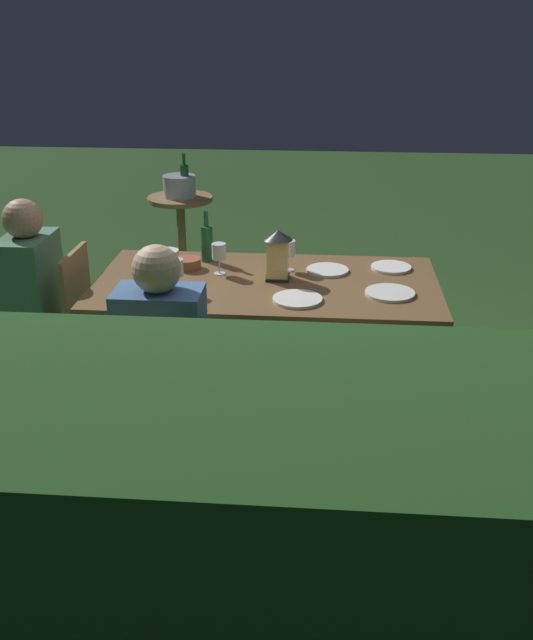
{
  "coord_description": "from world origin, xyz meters",
  "views": [
    {
      "loc": [
        -0.3,
        3.59,
        2.05
      ],
      "look_at": [
        0.0,
        0.0,
        0.52
      ],
      "focal_mm": 41.09,
      "sensor_mm": 36.0,
      "label": 1
    }
  ],
  "objects_px": {
    "plate_c": "(391,267)",
    "wine_glass_b": "(176,269)",
    "wine_glass_c": "(219,253)",
    "plate_a": "(328,270)",
    "dining_table": "(266,291)",
    "wine_glass_a": "(288,250)",
    "chair_head_far": "(59,318)",
    "person_in_blue": "(165,350)",
    "green_bottle_on_table": "(207,242)",
    "side_table": "(181,224)",
    "lantern_centerpiece": "(278,252)",
    "plate_b": "(297,299)",
    "ice_bucket": "(180,185)",
    "chair_side_right_a": "(344,409)",
    "chair_side_right_b": "(157,401)",
    "person_in_green": "(21,291)",
    "plate_d": "(390,293)",
    "bowl_bread": "(167,254)",
    "bowl_olives": "(188,263)"
  },
  "relations": [
    {
      "from": "plate_d",
      "to": "bowl_bread",
      "type": "relative_size",
      "value": 1.85
    },
    {
      "from": "plate_b",
      "to": "chair_head_far",
      "type": "bearing_deg",
      "value": -11.3
    },
    {
      "from": "lantern_centerpiece",
      "to": "plate_d",
      "type": "relative_size",
      "value": 1.07
    },
    {
      "from": "wine_glass_a",
      "to": "chair_head_far",
      "type": "bearing_deg",
      "value": 8.35
    },
    {
      "from": "green_bottle_on_table",
      "to": "plate_c",
      "type": "relative_size",
      "value": 1.32
    },
    {
      "from": "plate_c",
      "to": "wine_glass_b",
      "type": "bearing_deg",
      "value": 21.87
    },
    {
      "from": "person_in_green",
      "to": "side_table",
      "type": "distance_m",
      "value": 2.15
    },
    {
      "from": "chair_side_right_a",
      "to": "wine_glass_a",
      "type": "bearing_deg",
      "value": -73.94
    },
    {
      "from": "chair_side_right_a",
      "to": "chair_head_far",
      "type": "bearing_deg",
      "value": -29.07
    },
    {
      "from": "chair_side_right_a",
      "to": "lantern_centerpiece",
      "type": "relative_size",
      "value": 3.28
    },
    {
      "from": "lantern_centerpiece",
      "to": "plate_b",
      "type": "bearing_deg",
      "value": 111.21
    },
    {
      "from": "dining_table",
      "to": "green_bottle_on_table",
      "type": "distance_m",
      "value": 0.5
    },
    {
      "from": "plate_b",
      "to": "ice_bucket",
      "type": "height_order",
      "value": "ice_bucket"
    },
    {
      "from": "green_bottle_on_table",
      "to": "lantern_centerpiece",
      "type": "bearing_deg",
      "value": 147.33
    },
    {
      "from": "chair_side_right_b",
      "to": "person_in_green",
      "type": "xyz_separation_m",
      "value": [
        0.94,
        -0.86,
        0.15
      ]
    },
    {
      "from": "wine_glass_b",
      "to": "plate_a",
      "type": "xyz_separation_m",
      "value": [
        -0.76,
        -0.37,
        -0.11
      ]
    },
    {
      "from": "green_bottle_on_table",
      "to": "wine_glass_a",
      "type": "bearing_deg",
      "value": 164.8
    },
    {
      "from": "person_in_blue",
      "to": "chair_side_right_a",
      "type": "relative_size",
      "value": 1.32
    },
    {
      "from": "plate_d",
      "to": "wine_glass_b",
      "type": "bearing_deg",
      "value": 2.42
    },
    {
      "from": "green_bottle_on_table",
      "to": "bowl_bread",
      "type": "height_order",
      "value": "green_bottle_on_table"
    },
    {
      "from": "person_in_blue",
      "to": "bowl_bread",
      "type": "xyz_separation_m",
      "value": [
        0.2,
        -1.0,
        0.13
      ]
    },
    {
      "from": "chair_head_far",
      "to": "side_table",
      "type": "height_order",
      "value": "chair_head_far"
    },
    {
      "from": "green_bottle_on_table",
      "to": "plate_b",
      "type": "height_order",
      "value": "green_bottle_on_table"
    },
    {
      "from": "dining_table",
      "to": "ice_bucket",
      "type": "relative_size",
      "value": 5.22
    },
    {
      "from": "dining_table",
      "to": "wine_glass_b",
      "type": "height_order",
      "value": "wine_glass_b"
    },
    {
      "from": "chair_head_far",
      "to": "wine_glass_b",
      "type": "bearing_deg",
      "value": 165.32
    },
    {
      "from": "chair_side_right_a",
      "to": "wine_glass_a",
      "type": "distance_m",
      "value": 1.15
    },
    {
      "from": "lantern_centerpiece",
      "to": "plate_a",
      "type": "bearing_deg",
      "value": -151.81
    },
    {
      "from": "dining_table",
      "to": "side_table",
      "type": "bearing_deg",
      "value": -67.36
    },
    {
      "from": "bowl_olives",
      "to": "chair_side_right_b",
      "type": "bearing_deg",
      "value": 92.48
    },
    {
      "from": "lantern_centerpiece",
      "to": "green_bottle_on_table",
      "type": "relative_size",
      "value": 0.91
    },
    {
      "from": "person_in_green",
      "to": "plate_c",
      "type": "bearing_deg",
      "value": -172.68
    },
    {
      "from": "wine_glass_b",
      "to": "bowl_bread",
      "type": "height_order",
      "value": "wine_glass_b"
    },
    {
      "from": "dining_table",
      "to": "bowl_bread",
      "type": "xyz_separation_m",
      "value": [
        0.6,
        -0.34,
        0.08
      ]
    },
    {
      "from": "lantern_centerpiece",
      "to": "plate_c",
      "type": "bearing_deg",
      "value": -160.46
    },
    {
      "from": "wine_glass_b",
      "to": "plate_b",
      "type": "relative_size",
      "value": 0.69
    },
    {
      "from": "wine_glass_c",
      "to": "plate_a",
      "type": "bearing_deg",
      "value": -171.46
    },
    {
      "from": "plate_a",
      "to": "chair_head_far",
      "type": "bearing_deg",
      "value": 7.07
    },
    {
      "from": "bowl_bread",
      "to": "side_table",
      "type": "relative_size",
      "value": 0.2
    },
    {
      "from": "wine_glass_c",
      "to": "bowl_olives",
      "type": "bearing_deg",
      "value": -21.39
    },
    {
      "from": "chair_side_right_a",
      "to": "plate_b",
      "type": "height_order",
      "value": "chair_side_right_a"
    },
    {
      "from": "plate_c",
      "to": "wine_glass_c",
      "type": "bearing_deg",
      "value": 9.98
    },
    {
      "from": "green_bottle_on_table",
      "to": "plate_c",
      "type": "bearing_deg",
      "value": 177.1
    },
    {
      "from": "plate_c",
      "to": "plate_d",
      "type": "xyz_separation_m",
      "value": [
        0.03,
        0.4,
        0.0
      ]
    },
    {
      "from": "person_in_green",
      "to": "side_table",
      "type": "height_order",
      "value": "person_in_green"
    },
    {
      "from": "person_in_blue",
      "to": "green_bottle_on_table",
      "type": "relative_size",
      "value": 3.96
    },
    {
      "from": "chair_head_far",
      "to": "wine_glass_c",
      "type": "bearing_deg",
      "value": -173.9
    },
    {
      "from": "plate_a",
      "to": "side_table",
      "type": "height_order",
      "value": "plate_a"
    },
    {
      "from": "chair_side_right_b",
      "to": "plate_b",
      "type": "bearing_deg",
      "value": -134.04
    },
    {
      "from": "plate_c",
      "to": "plate_d",
      "type": "height_order",
      "value": "same"
    }
  ]
}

